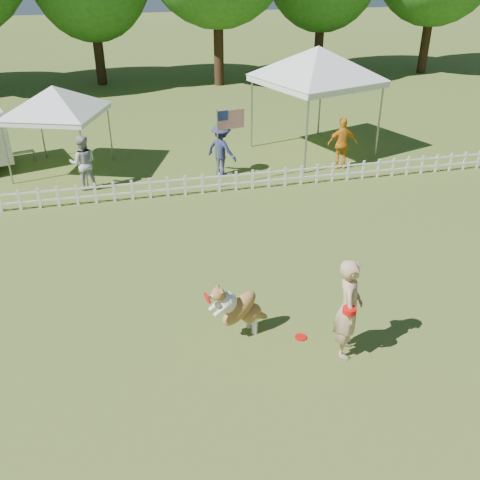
{
  "coord_description": "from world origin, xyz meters",
  "views": [
    {
      "loc": [
        -2.43,
        -7.17,
        6.2
      ],
      "look_at": [
        -0.3,
        2.0,
        1.1
      ],
      "focal_mm": 40.0,
      "sensor_mm": 36.0,
      "label": 1
    }
  ],
  "objects_px": {
    "dog": "(240,308)",
    "spectator_b": "(221,150)",
    "canopy_tent_left": "(59,131)",
    "canopy_tent_right": "(315,102)",
    "flag_pole": "(218,150)",
    "handler": "(349,308)",
    "spectator_a": "(83,163)",
    "spectator_c": "(342,144)",
    "frisbee_on_turf": "(301,337)"
  },
  "relations": [
    {
      "from": "dog",
      "to": "canopy_tent_right",
      "type": "height_order",
      "value": "canopy_tent_right"
    },
    {
      "from": "canopy_tent_left",
      "to": "spectator_b",
      "type": "relative_size",
      "value": 1.62
    },
    {
      "from": "dog",
      "to": "spectator_b",
      "type": "xyz_separation_m",
      "value": [
        1.25,
        7.91,
        0.23
      ]
    },
    {
      "from": "dog",
      "to": "frisbee_on_turf",
      "type": "distance_m",
      "value": 1.25
    },
    {
      "from": "dog",
      "to": "spectator_c",
      "type": "distance_m",
      "value": 9.16
    },
    {
      "from": "spectator_c",
      "to": "handler",
      "type": "bearing_deg",
      "value": 71.87
    },
    {
      "from": "spectator_a",
      "to": "spectator_b",
      "type": "height_order",
      "value": "spectator_b"
    },
    {
      "from": "frisbee_on_turf",
      "to": "canopy_tent_left",
      "type": "relative_size",
      "value": 0.08
    },
    {
      "from": "handler",
      "to": "canopy_tent_right",
      "type": "bearing_deg",
      "value": 6.09
    },
    {
      "from": "spectator_b",
      "to": "handler",
      "type": "bearing_deg",
      "value": 141.99
    },
    {
      "from": "spectator_a",
      "to": "spectator_c",
      "type": "distance_m",
      "value": 7.97
    },
    {
      "from": "handler",
      "to": "spectator_c",
      "type": "height_order",
      "value": "handler"
    },
    {
      "from": "handler",
      "to": "flag_pole",
      "type": "relative_size",
      "value": 0.79
    },
    {
      "from": "frisbee_on_turf",
      "to": "spectator_b",
      "type": "bearing_deg",
      "value": 88.63
    },
    {
      "from": "canopy_tent_right",
      "to": "spectator_b",
      "type": "bearing_deg",
      "value": -176.18
    },
    {
      "from": "frisbee_on_turf",
      "to": "flag_pole",
      "type": "xyz_separation_m",
      "value": [
        -0.11,
        7.24,
        1.15
      ]
    },
    {
      "from": "dog",
      "to": "spectator_b",
      "type": "relative_size",
      "value": 0.72
    },
    {
      "from": "dog",
      "to": "canopy_tent_right",
      "type": "relative_size",
      "value": 0.34
    },
    {
      "from": "canopy_tent_right",
      "to": "flag_pole",
      "type": "bearing_deg",
      "value": -165.82
    },
    {
      "from": "handler",
      "to": "spectator_a",
      "type": "xyz_separation_m",
      "value": [
        -4.54,
        8.59,
        -0.12
      ]
    },
    {
      "from": "canopy_tent_left",
      "to": "canopy_tent_right",
      "type": "xyz_separation_m",
      "value": [
        8.33,
        0.09,
        0.4
      ]
    },
    {
      "from": "spectator_b",
      "to": "flag_pole",
      "type": "bearing_deg",
      "value": 122.52
    },
    {
      "from": "frisbee_on_turf",
      "to": "spectator_c",
      "type": "xyz_separation_m",
      "value": [
        4.05,
        7.96,
        0.81
      ]
    },
    {
      "from": "canopy_tent_right",
      "to": "spectator_a",
      "type": "xyz_separation_m",
      "value": [
        -7.64,
        -1.68,
        -0.93
      ]
    },
    {
      "from": "dog",
      "to": "canopy_tent_right",
      "type": "bearing_deg",
      "value": 46.18
    },
    {
      "from": "frisbee_on_turf",
      "to": "flag_pole",
      "type": "relative_size",
      "value": 0.09
    },
    {
      "from": "canopy_tent_left",
      "to": "spectator_c",
      "type": "distance_m",
      "value": 8.84
    },
    {
      "from": "canopy_tent_left",
      "to": "spectator_c",
      "type": "bearing_deg",
      "value": 8.51
    },
    {
      "from": "handler",
      "to": "spectator_a",
      "type": "height_order",
      "value": "handler"
    },
    {
      "from": "flag_pole",
      "to": "spectator_c",
      "type": "height_order",
      "value": "flag_pole"
    },
    {
      "from": "handler",
      "to": "spectator_c",
      "type": "relative_size",
      "value": 1.13
    },
    {
      "from": "canopy_tent_left",
      "to": "canopy_tent_right",
      "type": "distance_m",
      "value": 8.34
    },
    {
      "from": "canopy_tent_right",
      "to": "spectator_a",
      "type": "relative_size",
      "value": 2.16
    },
    {
      "from": "frisbee_on_turf",
      "to": "dog",
      "type": "bearing_deg",
      "value": 161.6
    },
    {
      "from": "spectator_c",
      "to": "canopy_tent_right",
      "type": "bearing_deg",
      "value": -75.81
    },
    {
      "from": "handler",
      "to": "frisbee_on_turf",
      "type": "relative_size",
      "value": 8.48
    },
    {
      "from": "spectator_b",
      "to": "dog",
      "type": "bearing_deg",
      "value": 130.28
    },
    {
      "from": "handler",
      "to": "spectator_a",
      "type": "distance_m",
      "value": 9.71
    },
    {
      "from": "dog",
      "to": "canopy_tent_left",
      "type": "xyz_separation_m",
      "value": [
        -3.56,
        9.3,
        0.74
      ]
    },
    {
      "from": "flag_pole",
      "to": "canopy_tent_right",
      "type": "bearing_deg",
      "value": 20.59
    },
    {
      "from": "handler",
      "to": "canopy_tent_left",
      "type": "relative_size",
      "value": 0.7
    },
    {
      "from": "dog",
      "to": "flag_pole",
      "type": "relative_size",
      "value": 0.5
    },
    {
      "from": "spectator_b",
      "to": "canopy_tent_right",
      "type": "bearing_deg",
      "value": -108.0
    },
    {
      "from": "spectator_b",
      "to": "spectator_c",
      "type": "distance_m",
      "value": 3.86
    },
    {
      "from": "handler",
      "to": "spectator_a",
      "type": "bearing_deg",
      "value": 50.79
    },
    {
      "from": "canopy_tent_left",
      "to": "spectator_a",
      "type": "height_order",
      "value": "canopy_tent_left"
    },
    {
      "from": "dog",
      "to": "canopy_tent_left",
      "type": "height_order",
      "value": "canopy_tent_left"
    },
    {
      "from": "dog",
      "to": "canopy_tent_left",
      "type": "distance_m",
      "value": 9.99
    },
    {
      "from": "canopy_tent_right",
      "to": "spectator_c",
      "type": "distance_m",
      "value": 2.02
    },
    {
      "from": "canopy_tent_right",
      "to": "spectator_a",
      "type": "distance_m",
      "value": 7.88
    }
  ]
}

